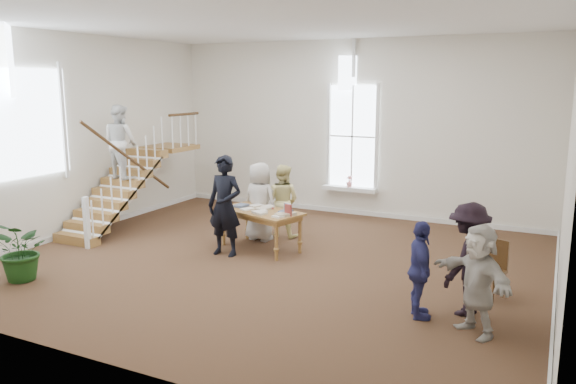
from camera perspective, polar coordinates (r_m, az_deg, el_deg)
The scene contains 12 objects.
ground at distance 11.00m, azimuth -1.57°, elevation -7.02°, with size 10.00×10.00×0.00m, color #432A1A.
room_shell at distance 14.80m, azimuth 6.35°, elevation -0.76°, with size 10.49×10.00×10.00m.
staircase at distance 13.72m, azimuth -16.40°, elevation 3.09°, with size 1.10×4.10×2.92m.
library_table at distance 11.57m, azimuth -2.71°, elevation -2.28°, with size 1.95×1.36×0.89m.
police_officer at distance 11.21m, azimuth -6.44°, elevation -1.40°, with size 0.73×0.48×2.02m, color black.
elderly_woman at distance 12.24m, azimuth -2.88°, elevation -0.99°, with size 0.84×0.55×1.72m, color #BBB5AD.
person_yellow at distance 12.55m, azimuth -0.58°, elevation -0.89°, with size 0.79×0.62×1.63m, color #F2E697.
woman_cluster_a at distance 8.46m, azimuth 13.26°, elevation -7.72°, with size 0.86×0.36×1.46m, color navy.
woman_cluster_b at distance 8.75m, azimuth 17.82°, elevation -6.52°, with size 1.10×0.63×1.70m, color black.
woman_cluster_c at distance 8.13m, azimuth 18.73°, elevation -8.44°, with size 1.45×0.46×1.56m, color beige.
floor_plant at distance 10.83m, azimuth -25.38°, elevation -5.39°, with size 0.98×0.85×1.09m, color #153B12.
side_chair at distance 9.68m, azimuth 20.05°, elevation -7.00°, with size 0.53×0.53×0.94m.
Camera 1 is at (4.88, -9.25, 3.41)m, focal length 35.00 mm.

